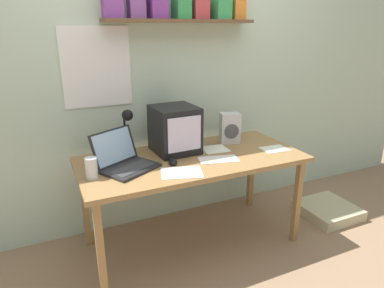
# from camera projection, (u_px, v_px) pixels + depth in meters

# --- Properties ---
(ground_plane) EXTENTS (12.00, 12.00, 0.00)m
(ground_plane) POSITION_uv_depth(u_px,v_px,m) (192.00, 241.00, 2.71)
(ground_plane) COLOR #9B7A5C
(back_wall) EXTENTS (5.60, 0.24, 2.60)m
(back_wall) POSITION_uv_depth(u_px,v_px,m) (165.00, 67.00, 2.73)
(back_wall) COLOR silver
(back_wall) RESTS_ON ground_plane
(corner_desk) EXTENTS (1.62, 0.75, 0.72)m
(corner_desk) POSITION_uv_depth(u_px,v_px,m) (192.00, 165.00, 2.50)
(corner_desk) COLOR #A17646
(corner_desk) RESTS_ON ground_plane
(crt_monitor) EXTENTS (0.32, 0.35, 0.35)m
(crt_monitor) POSITION_uv_depth(u_px,v_px,m) (175.00, 129.00, 2.54)
(crt_monitor) COLOR black
(crt_monitor) RESTS_ON corner_desk
(laptop) EXTENTS (0.45, 0.44, 0.24)m
(laptop) POSITION_uv_depth(u_px,v_px,m) (124.00, 159.00, 2.27)
(laptop) COLOR #232326
(laptop) RESTS_ON corner_desk
(desk_lamp) EXTENTS (0.11, 0.14, 0.34)m
(desk_lamp) POSITION_uv_depth(u_px,v_px,m) (127.00, 125.00, 2.45)
(desk_lamp) COLOR black
(desk_lamp) RESTS_ON corner_desk
(juice_glass) EXTENTS (0.08, 0.08, 0.14)m
(juice_glass) POSITION_uv_depth(u_px,v_px,m) (91.00, 169.00, 2.11)
(juice_glass) COLOR white
(juice_glass) RESTS_ON corner_desk
(space_heater) EXTENTS (0.18, 0.14, 0.24)m
(space_heater) POSITION_uv_depth(u_px,v_px,m) (230.00, 128.00, 2.76)
(space_heater) COLOR silver
(space_heater) RESTS_ON corner_desk
(computer_mouse) EXTENTS (0.08, 0.11, 0.03)m
(computer_mouse) POSITION_uv_depth(u_px,v_px,m) (173.00, 162.00, 2.35)
(computer_mouse) COLOR black
(computer_mouse) RESTS_ON corner_desk
(loose_paper_near_laptop) EXTENTS (0.31, 0.20, 0.00)m
(loose_paper_near_laptop) POSITION_uv_depth(u_px,v_px,m) (218.00, 159.00, 2.43)
(loose_paper_near_laptop) COLOR white
(loose_paper_near_laptop) RESTS_ON corner_desk
(open_notebook) EXTENTS (0.21, 0.19, 0.00)m
(open_notebook) POSITION_uv_depth(u_px,v_px,m) (215.00, 149.00, 2.63)
(open_notebook) COLOR white
(open_notebook) RESTS_ON corner_desk
(loose_paper_near_monitor) EXTENTS (0.31, 0.26, 0.00)m
(loose_paper_near_monitor) POSITION_uv_depth(u_px,v_px,m) (182.00, 173.00, 2.21)
(loose_paper_near_monitor) COLOR white
(loose_paper_near_monitor) RESTS_ON corner_desk
(printed_handout) EXTENTS (0.21, 0.16, 0.00)m
(printed_handout) POSITION_uv_depth(u_px,v_px,m) (275.00, 149.00, 2.64)
(printed_handout) COLOR white
(printed_handout) RESTS_ON corner_desk
(floor_cushion) EXTENTS (0.46, 0.46, 0.09)m
(floor_cushion) POSITION_uv_depth(u_px,v_px,m) (328.00, 210.00, 3.08)
(floor_cushion) COLOR #C5BB93
(floor_cushion) RESTS_ON ground_plane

